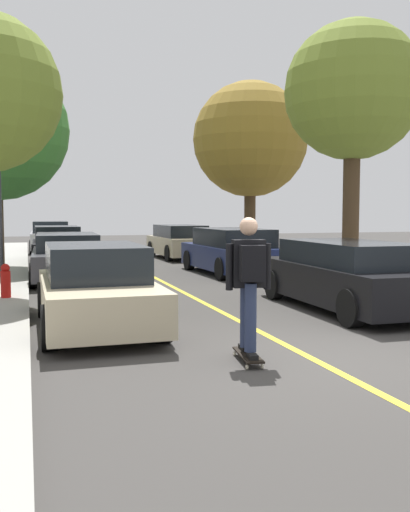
{
  "coord_description": "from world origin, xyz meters",
  "views": [
    {
      "loc": [
        -3.5,
        -6.57,
        1.9
      ],
      "look_at": [
        -0.24,
        4.01,
        1.05
      ],
      "focal_mm": 40.57,
      "sensor_mm": 36.0,
      "label": 1
    }
  ],
  "objects_px": {
    "parked_car_left_nearest": "(96,288)",
    "skateboard": "(248,355)",
    "parked_car_left_farthest": "(51,237)",
    "parked_car_right_near": "(231,251)",
    "skateboarder": "(249,277)",
    "parked_car_left_far": "(57,245)",
    "street_tree_right_nearest": "(353,92)",
    "fire_hydrant": "(6,281)",
    "parked_car_left_near": "(67,257)",
    "parked_car_right_nearest": "(348,275)",
    "street_tree_right_near": "(250,140)",
    "parked_car_right_far": "(180,242)"
  },
  "relations": [
    {
      "from": "parked_car_left_far",
      "to": "street_tree_right_near",
      "type": "relative_size",
      "value": 0.67
    },
    {
      "from": "fire_hydrant",
      "to": "parked_car_left_near",
      "type": "bearing_deg",
      "value": 69.79
    },
    {
      "from": "parked_car_left_far",
      "to": "street_tree_right_near",
      "type": "bearing_deg",
      "value": -17.41
    },
    {
      "from": "parked_car_left_nearest",
      "to": "street_tree_right_near",
      "type": "relative_size",
      "value": 0.62
    },
    {
      "from": "street_tree_right_nearest",
      "to": "skateboard",
      "type": "bearing_deg",
      "value": -130.07
    },
    {
      "from": "parked_car_left_nearest",
      "to": "skateboarder",
      "type": "distance_m",
      "value": 3.23
    },
    {
      "from": "parked_car_left_far",
      "to": "parked_car_right_nearest",
      "type": "xyz_separation_m",
      "value": [
        4.89,
        -12.12,
        0.01
      ]
    },
    {
      "from": "parked_car_right_far",
      "to": "street_tree_right_near",
      "type": "height_order",
      "value": "street_tree_right_near"
    },
    {
      "from": "street_tree_right_near",
      "to": "skateboarder",
      "type": "relative_size",
      "value": 3.74
    },
    {
      "from": "parked_car_left_near",
      "to": "parked_car_right_nearest",
      "type": "relative_size",
      "value": 1.02
    },
    {
      "from": "parked_car_right_near",
      "to": "street_tree_right_nearest",
      "type": "height_order",
      "value": "street_tree_right_nearest"
    },
    {
      "from": "parked_car_left_nearest",
      "to": "skateboard",
      "type": "distance_m",
      "value": 3.22
    },
    {
      "from": "street_tree_right_nearest",
      "to": "parked_car_left_farthest",
      "type": "bearing_deg",
      "value": 113.77
    },
    {
      "from": "parked_car_right_near",
      "to": "fire_hydrant",
      "type": "bearing_deg",
      "value": -147.25
    },
    {
      "from": "parked_car_left_nearest",
      "to": "skateboard",
      "type": "bearing_deg",
      "value": -59.91
    },
    {
      "from": "parked_car_right_nearest",
      "to": "skateboard",
      "type": "bearing_deg",
      "value": -136.64
    },
    {
      "from": "parked_car_right_nearest",
      "to": "street_tree_right_near",
      "type": "distance_m",
      "value": 10.87
    },
    {
      "from": "parked_car_left_near",
      "to": "parked_car_right_near",
      "type": "distance_m",
      "value": 4.89
    },
    {
      "from": "skateboard",
      "to": "parked_car_left_nearest",
      "type": "bearing_deg",
      "value": 120.09
    },
    {
      "from": "street_tree_right_nearest",
      "to": "skateboarder",
      "type": "bearing_deg",
      "value": -129.94
    },
    {
      "from": "skateboard",
      "to": "parked_car_right_far",
      "type": "bearing_deg",
      "value": 78.42
    },
    {
      "from": "parked_car_right_nearest",
      "to": "street_tree_right_nearest",
      "type": "height_order",
      "value": "street_tree_right_nearest"
    },
    {
      "from": "parked_car_left_nearest",
      "to": "skateboard",
      "type": "relative_size",
      "value": 4.67
    },
    {
      "from": "fire_hydrant",
      "to": "street_tree_right_nearest",
      "type": "bearing_deg",
      "value": 3.0
    },
    {
      "from": "skateboarder",
      "to": "street_tree_right_near",
      "type": "bearing_deg",
      "value": 68.42
    },
    {
      "from": "parked_car_left_nearest",
      "to": "parked_car_right_near",
      "type": "xyz_separation_m",
      "value": [
        4.89,
        7.1,
        0.04
      ]
    },
    {
      "from": "parked_car_left_far",
      "to": "street_tree_right_nearest",
      "type": "bearing_deg",
      "value": -53.17
    },
    {
      "from": "parked_car_right_nearest",
      "to": "street_tree_right_near",
      "type": "bearing_deg",
      "value": 79.25
    },
    {
      "from": "parked_car_left_nearest",
      "to": "parked_car_left_farthest",
      "type": "bearing_deg",
      "value": 90.0
    },
    {
      "from": "skateboard",
      "to": "skateboarder",
      "type": "relative_size",
      "value": 0.5
    },
    {
      "from": "parked_car_left_farthest",
      "to": "parked_car_right_near",
      "type": "relative_size",
      "value": 0.96
    },
    {
      "from": "parked_car_left_farthest",
      "to": "parked_car_right_nearest",
      "type": "relative_size",
      "value": 0.93
    },
    {
      "from": "parked_car_right_nearest",
      "to": "street_tree_right_nearest",
      "type": "distance_m",
      "value": 5.53
    },
    {
      "from": "parked_car_left_nearest",
      "to": "parked_car_right_near",
      "type": "height_order",
      "value": "parked_car_right_near"
    },
    {
      "from": "parked_car_left_far",
      "to": "street_tree_right_near",
      "type": "height_order",
      "value": "street_tree_right_near"
    },
    {
      "from": "parked_car_right_near",
      "to": "skateboarder",
      "type": "bearing_deg",
      "value": -108.48
    },
    {
      "from": "parked_car_left_near",
      "to": "skateboarder",
      "type": "relative_size",
      "value": 2.71
    },
    {
      "from": "street_tree_right_nearest",
      "to": "parked_car_right_far",
      "type": "bearing_deg",
      "value": 100.82
    },
    {
      "from": "parked_car_left_near",
      "to": "street_tree_right_near",
      "type": "bearing_deg",
      "value": 25.85
    },
    {
      "from": "street_tree_right_nearest",
      "to": "parked_car_right_near",
      "type": "bearing_deg",
      "value": 117.27
    },
    {
      "from": "street_tree_right_near",
      "to": "skateboard",
      "type": "height_order",
      "value": "street_tree_right_near"
    },
    {
      "from": "parked_car_right_nearest",
      "to": "skateboard",
      "type": "relative_size",
      "value": 5.35
    },
    {
      "from": "parked_car_left_far",
      "to": "skateboard",
      "type": "xyz_separation_m",
      "value": [
        1.59,
        -15.23,
        -0.57
      ]
    },
    {
      "from": "parked_car_left_far",
      "to": "parked_car_right_far",
      "type": "bearing_deg",
      "value": 9.93
    },
    {
      "from": "parked_car_right_nearest",
      "to": "street_tree_right_near",
      "type": "height_order",
      "value": "street_tree_right_near"
    },
    {
      "from": "parked_car_right_near",
      "to": "street_tree_right_near",
      "type": "xyz_separation_m",
      "value": [
        1.89,
        3.25,
        3.81
      ]
    },
    {
      "from": "skateboarder",
      "to": "parked_car_right_far",
      "type": "bearing_deg",
      "value": 78.42
    },
    {
      "from": "parked_car_left_near",
      "to": "fire_hydrant",
      "type": "height_order",
      "value": "parked_car_left_near"
    },
    {
      "from": "parked_car_left_farthest",
      "to": "parked_car_right_near",
      "type": "height_order",
      "value": "parked_car_left_farthest"
    },
    {
      "from": "parked_car_left_near",
      "to": "parked_car_left_far",
      "type": "height_order",
      "value": "parked_car_left_far"
    }
  ]
}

